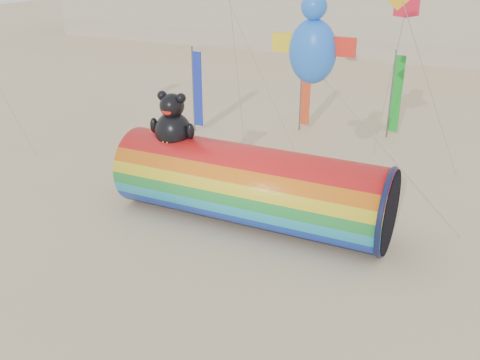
% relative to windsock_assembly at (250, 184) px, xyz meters
% --- Properties ---
extents(ground, '(160.00, 160.00, 0.00)m').
position_rel_windsock_assembly_xyz_m(ground, '(-0.37, -2.73, -1.73)').
color(ground, '#CCB58C').
rests_on(ground, ground).
extents(windsock_assembly, '(11.30, 3.44, 5.21)m').
position_rel_windsock_assembly_xyz_m(windsock_assembly, '(0.00, 0.00, 0.00)').
color(windsock_assembly, red).
rests_on(windsock_assembly, ground).
extents(festival_banners, '(11.64, 4.04, 5.20)m').
position_rel_windsock_assembly_xyz_m(festival_banners, '(-2.17, 11.62, 0.91)').
color(festival_banners, '#59595E').
rests_on(festival_banners, ground).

